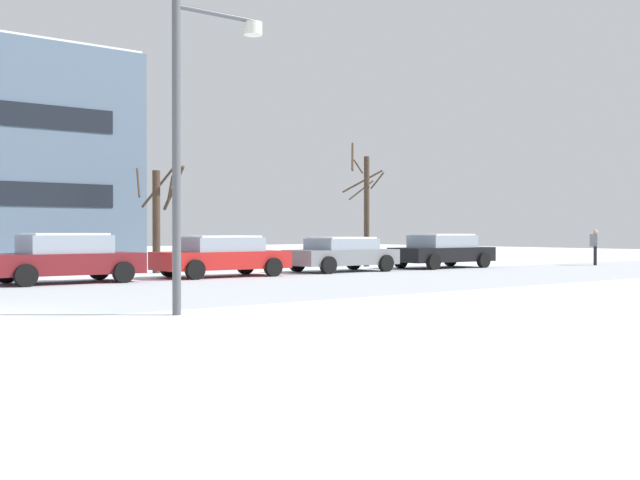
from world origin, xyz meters
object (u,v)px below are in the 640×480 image
at_px(parked_car_maroon, 65,258).
at_px(parked_car_red, 222,256).
at_px(parked_car_gray, 342,254).
at_px(parked_car_black, 442,250).
at_px(street_lamp, 193,122).
at_px(pedestrian_crossing, 595,244).

distance_m(parked_car_maroon, parked_car_red, 5.33).
distance_m(parked_car_gray, parked_car_black, 5.33).
bearing_deg(parked_car_black, parked_car_red, 179.22).
xyz_separation_m(parked_car_red, parked_car_gray, (5.32, 0.07, -0.03)).
relative_size(street_lamp, parked_car_red, 1.26).
height_order(street_lamp, pedestrian_crossing, street_lamp).
height_order(parked_car_red, parked_car_black, parked_car_black).
bearing_deg(parked_car_red, parked_car_maroon, 178.89).
xyz_separation_m(street_lamp, parked_car_red, (6.61, 9.88, -2.85)).
height_order(street_lamp, parked_car_gray, street_lamp).
bearing_deg(parked_car_maroon, parked_car_black, -0.89).
bearing_deg(street_lamp, parked_car_black, 29.43).
bearing_deg(parked_car_black, pedestrian_crossing, -18.30).
relative_size(parked_car_red, parked_car_gray, 1.07).
bearing_deg(pedestrian_crossing, parked_car_red, 171.81).
relative_size(parked_car_maroon, parked_car_black, 0.96).
height_order(parked_car_maroon, parked_car_red, parked_car_maroon).
xyz_separation_m(parked_car_red, pedestrian_crossing, (18.08, -2.60, 0.23)).
distance_m(street_lamp, parked_car_red, 12.22).
relative_size(parked_car_maroon, parked_car_red, 0.96).
height_order(street_lamp, parked_car_maroon, street_lamp).
xyz_separation_m(parked_car_maroon, pedestrian_crossing, (23.41, -2.71, 0.19)).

